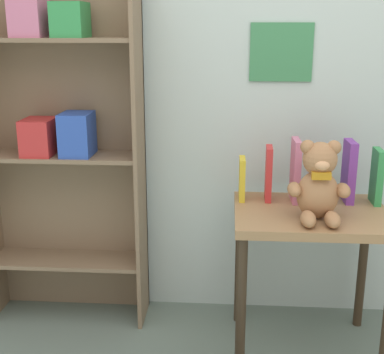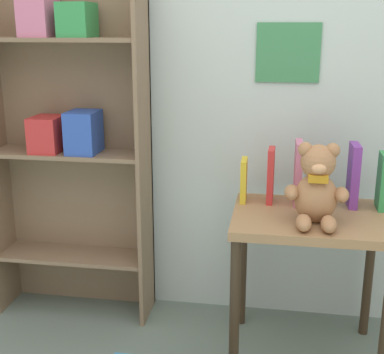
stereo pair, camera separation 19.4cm
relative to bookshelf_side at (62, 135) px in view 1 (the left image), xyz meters
The scene contains 10 objects.
wall_back 0.95m from the bookshelf_side, ahead, with size 4.80×0.07×2.50m.
bookshelf_side is the anchor object (origin of this frame).
display_table 1.18m from the bookshelf_side, 13.06° to the right, with size 0.62×0.48×0.64m.
teddy_bear 1.16m from the bookshelf_side, 17.33° to the right, with size 0.24×0.22×0.31m.
book_standing_yellow 0.84m from the bookshelf_side, ahead, with size 0.02×0.11×0.18m, color gold.
book_standing_red 0.94m from the bookshelf_side, ahead, with size 0.03×0.11×0.23m, color red.
book_standing_pink 1.05m from the bookshelf_side, ahead, with size 0.03×0.14×0.27m, color #D17093.
book_standing_teal 1.16m from the bookshelf_side, ahead, with size 0.02×0.10×0.22m, color teal.
book_standing_purple 1.27m from the bookshelf_side, ahead, with size 0.03×0.13×0.26m, color purple.
book_standing_green 1.39m from the bookshelf_side, ahead, with size 0.03×0.12×0.23m, color #33934C.
Camera 1 is at (-0.11, -0.93, 1.36)m, focal length 50.00 mm.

